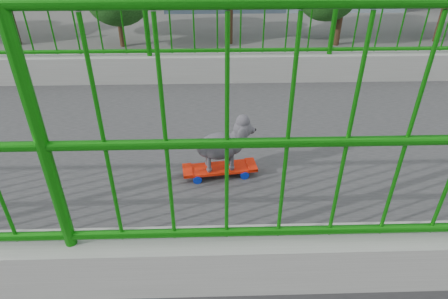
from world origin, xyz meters
TOP-DOWN VIEW (x-y plane):
  - road at (-13.00, 0.00)m, footprint 18.00×90.00m
  - skateboard at (0.45, 2.73)m, footprint 0.22×0.55m
  - poodle at (0.45, 2.76)m, footprint 0.22×0.45m
  - car_0 at (-6.00, -0.24)m, footprint 1.87×4.64m
  - car_2 at (-12.40, 0.89)m, footprint 2.50×5.42m
  - car_4 at (-18.80, -5.65)m, footprint 1.68×4.17m
  - car_5 at (-6.00, 3.01)m, footprint 1.68×4.81m
  - car_6 at (-9.20, -0.69)m, footprint 2.65×5.75m

SIDE VIEW (x-z plane):
  - road at x=-13.00m, z-range 0.00..0.02m
  - car_4 at x=-18.80m, z-range 0.00..1.42m
  - car_2 at x=-12.40m, z-range 0.00..1.51m
  - car_0 at x=-6.00m, z-range 0.00..1.58m
  - car_5 at x=-6.00m, z-range 0.00..1.59m
  - car_6 at x=-9.20m, z-range 0.00..1.60m
  - skateboard at x=0.45m, z-range 7.02..7.09m
  - poodle at x=0.45m, z-range 7.09..7.46m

